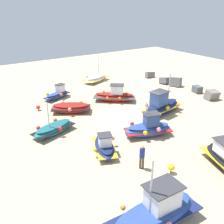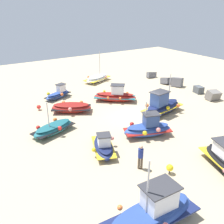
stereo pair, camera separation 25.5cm
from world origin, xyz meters
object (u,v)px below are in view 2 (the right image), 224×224
fishing_boat_1 (115,96)px  fishing_boat_4 (58,94)px  fishing_boat_2 (71,108)px  person_walking (141,156)px  mooring_buoy_1 (170,168)px  fishing_boat_7 (162,106)px  fishing_boat_0 (148,128)px  mooring_buoy_0 (39,107)px  fishing_boat_8 (97,78)px  fishing_boat_6 (152,213)px  fishing_boat_3 (103,146)px  fishing_boat_9 (53,128)px

fishing_boat_1 → fishing_boat_4: 5.95m
fishing_boat_2 → person_walking: (10.07, -0.15, 0.49)m
mooring_buoy_1 → fishing_boat_1: bearing=161.4°
person_walking → fishing_boat_1: bearing=12.8°
fishing_boat_4 → fishing_boat_2: bearing=-116.6°
fishing_boat_7 → fishing_boat_0: bearing=25.8°
mooring_buoy_0 → fishing_boat_8: bearing=119.0°
fishing_boat_4 → fishing_boat_6: size_ratio=0.68×
fishing_boat_2 → fishing_boat_7: (4.67, 6.62, 0.29)m
fishing_boat_3 → fishing_boat_7: 8.05m
fishing_boat_0 → mooring_buoy_0: (-9.23, -5.25, -0.31)m
fishing_boat_0 → mooring_buoy_1: fishing_boat_0 is taller
fishing_boat_7 → mooring_buoy_0: (-6.72, -8.96, -0.42)m
fishing_boat_3 → fishing_boat_9: size_ratio=0.91×
fishing_boat_8 → mooring_buoy_1: 19.35m
fishing_boat_2 → mooring_buoy_0: bearing=170.5°
fishing_boat_3 → fishing_boat_9: 4.66m
fishing_boat_3 → mooring_buoy_1: 4.59m
fishing_boat_4 → mooring_buoy_1: (15.46, 0.59, -0.05)m
fishing_boat_4 → fishing_boat_8: 7.04m
fishing_boat_1 → fishing_boat_3: size_ratio=1.24×
person_walking → mooring_buoy_0: bearing=49.1°
fishing_boat_1 → mooring_buoy_0: fishing_boat_1 is taller
fishing_boat_7 → mooring_buoy_0: 11.21m
fishing_boat_0 → fishing_boat_1: bearing=94.7°
fishing_boat_9 → mooring_buoy_0: 5.05m
fishing_boat_1 → fishing_boat_7: 5.14m
fishing_boat_4 → mooring_buoy_0: size_ratio=6.40×
fishing_boat_8 → person_walking: (17.16, -6.90, 0.52)m
fishing_boat_6 → person_walking: (-3.56, 2.18, 0.26)m
fishing_boat_3 → fishing_boat_4: (-11.33, 1.39, 0.01)m
fishing_boat_0 → person_walking: (2.90, -3.06, 0.31)m
fishing_boat_1 → mooring_buoy_0: 7.45m
fishing_boat_7 → fishing_boat_6: bearing=36.9°
fishing_boat_2 → fishing_boat_4: fishing_boat_4 is taller
fishing_boat_1 → mooring_buoy_1: fishing_boat_1 is taller
fishing_boat_3 → fishing_boat_7: (-2.58, 7.62, 0.28)m
fishing_boat_1 → mooring_buoy_1: (11.53, -3.88, -0.16)m
fishing_boat_6 → mooring_buoy_1: 4.01m
fishing_boat_2 → fishing_boat_9: bearing=-102.0°
fishing_boat_3 → fishing_boat_6: size_ratio=0.72×
mooring_buoy_1 → fishing_boat_6: bearing=-55.8°
fishing_boat_9 → person_walking: bearing=-87.1°
fishing_boat_8 → fishing_boat_9: (10.06, -9.60, -0.00)m
fishing_boat_2 → fishing_boat_7: 8.11m
fishing_boat_7 → fishing_boat_8: fishing_boat_8 is taller
fishing_boat_9 → mooring_buoy_0: (-5.02, 0.51, -0.09)m
fishing_boat_3 → fishing_boat_4: fishing_boat_4 is taller
fishing_boat_2 → fishing_boat_8: fishing_boat_8 is taller
fishing_boat_6 → fishing_boat_2: bearing=82.9°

